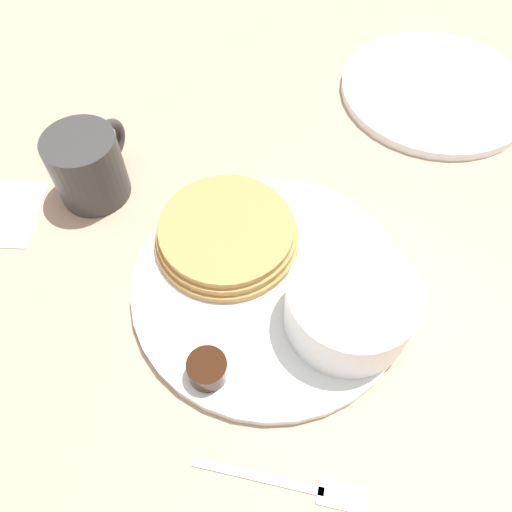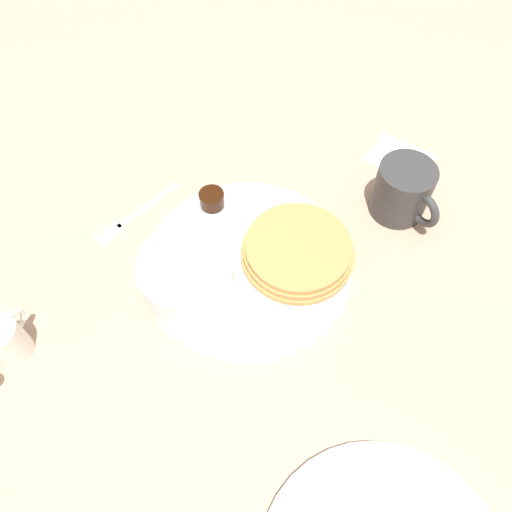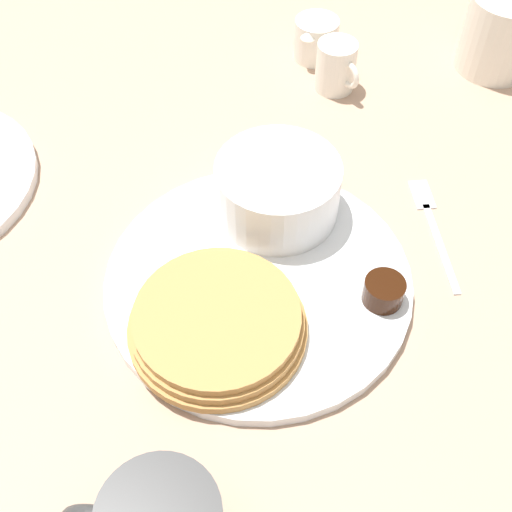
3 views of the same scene
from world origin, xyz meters
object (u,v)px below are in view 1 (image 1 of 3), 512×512
(bowl, at_px, (350,305))
(fork, at_px, (300,486))
(coffee_mug, at_px, (89,166))
(plate, at_px, (270,285))

(bowl, distance_m, fork, 0.16)
(bowl, relative_size, coffee_mug, 1.19)
(plate, bearing_deg, coffee_mug, 48.06)
(bowl, xyz_separation_m, fork, (-0.14, 0.07, -0.04))
(coffee_mug, bearing_deg, plate, -131.94)
(bowl, distance_m, coffee_mug, 0.32)
(coffee_mug, distance_m, fork, 0.39)
(coffee_mug, relative_size, fork, 0.71)
(plate, distance_m, coffee_mug, 0.24)
(bowl, bearing_deg, plate, 50.83)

